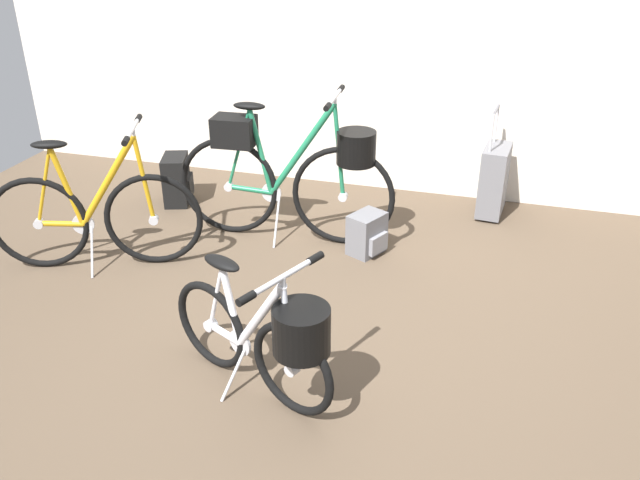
{
  "coord_description": "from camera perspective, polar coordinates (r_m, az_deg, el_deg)",
  "views": [
    {
      "loc": [
        0.73,
        -2.8,
        2.16
      ],
      "look_at": [
        -0.12,
        0.18,
        0.55
      ],
      "focal_mm": 36.91,
      "sensor_mm": 36.0,
      "label": 1
    }
  ],
  "objects": [
    {
      "name": "ground_plane",
      "position": [
        3.61,
        1.12,
        -9.27
      ],
      "size": [
        7.01,
        7.01,
        0.0
      ],
      "primitive_type": "plane",
      "color": "brown"
    },
    {
      "name": "back_wall",
      "position": [
        5.23,
        8.23,
        18.38
      ],
      "size": [
        7.01,
        0.1,
        2.72
      ],
      "primitive_type": "cube",
      "color": "silver",
      "rests_on": "ground_plane"
    },
    {
      "name": "folding_bike_foreground",
      "position": [
        3.09,
        -4.54,
        -8.22
      ],
      "size": [
        0.97,
        0.57,
        0.74
      ],
      "color": "black",
      "rests_on": "ground_plane"
    },
    {
      "name": "display_bike_left",
      "position": [
        4.51,
        -2.53,
        6.07
      ],
      "size": [
        1.53,
        0.53,
        1.06
      ],
      "color": "black",
      "rests_on": "ground_plane"
    },
    {
      "name": "display_bike_right",
      "position": [
        4.45,
        -18.89,
        2.01
      ],
      "size": [
        1.29,
        0.62,
        0.95
      ],
      "color": "black",
      "rests_on": "ground_plane"
    },
    {
      "name": "rolling_suitcase",
      "position": [
        5.13,
        14.83,
        5.06
      ],
      "size": [
        0.21,
        0.37,
        0.83
      ],
      "color": "slate",
      "rests_on": "ground_plane"
    },
    {
      "name": "backpack_on_floor",
      "position": [
        5.33,
        -12.3,
        5.11
      ],
      "size": [
        0.28,
        0.34,
        0.38
      ],
      "color": "black",
      "rests_on": "ground_plane"
    },
    {
      "name": "handbag_on_floor",
      "position": [
        4.47,
        4.12,
        0.53
      ],
      "size": [
        0.28,
        0.3,
        0.29
      ],
      "color": "slate",
      "rests_on": "ground_plane"
    }
  ]
}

